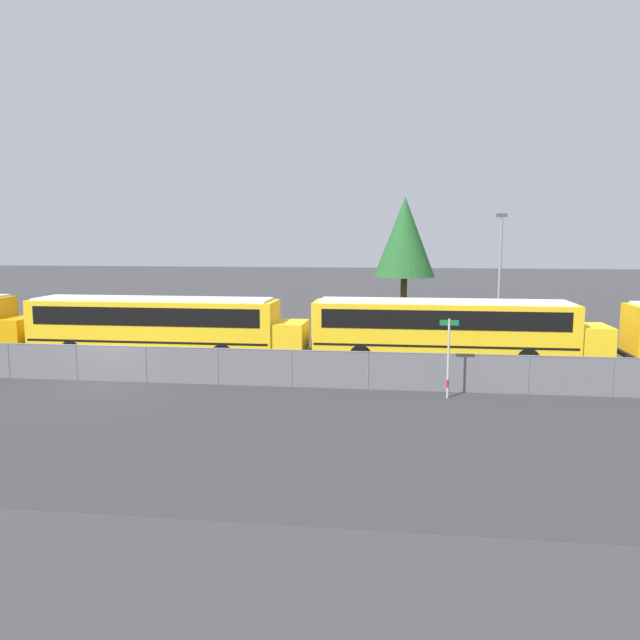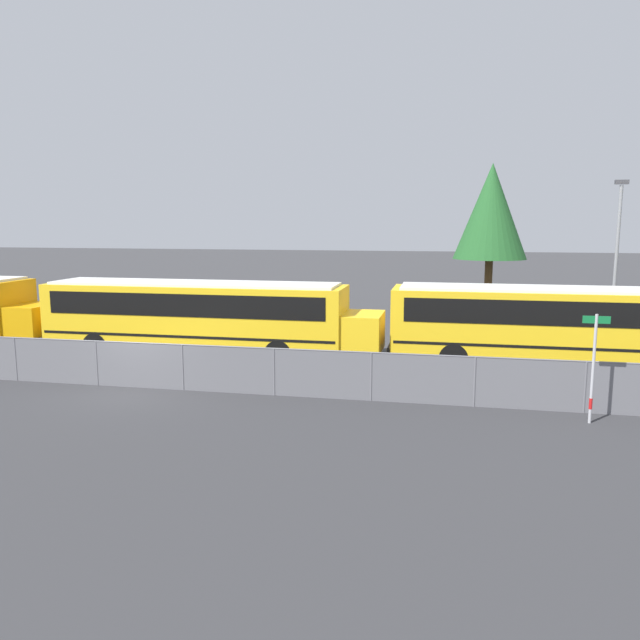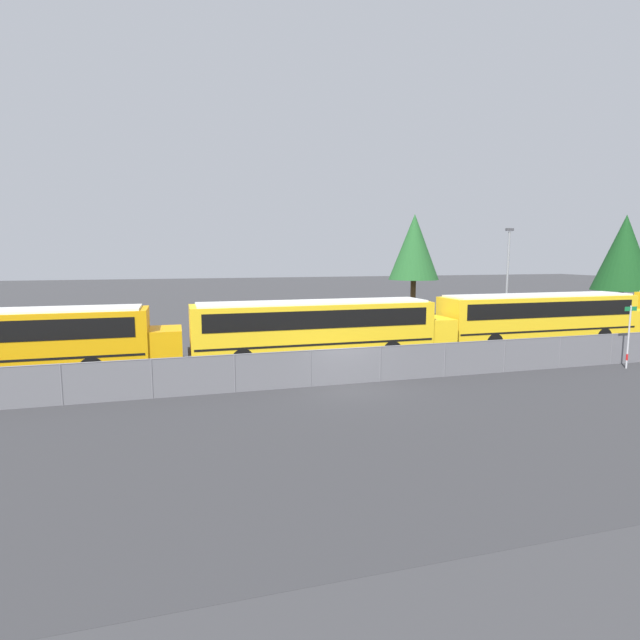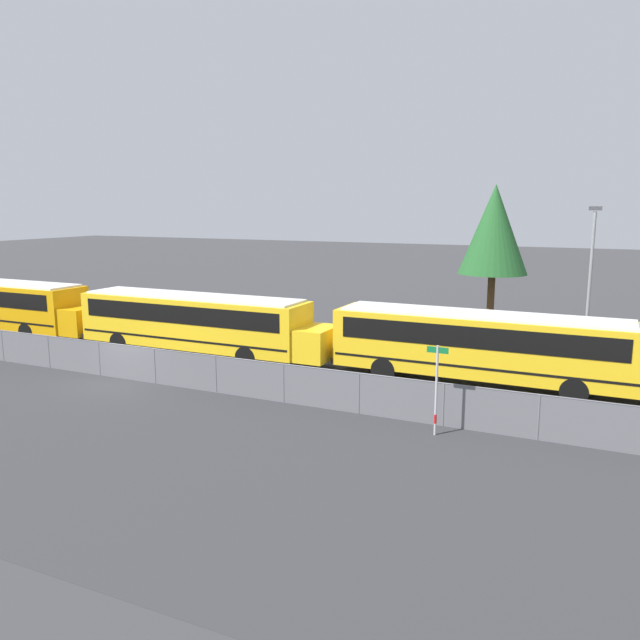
% 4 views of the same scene
% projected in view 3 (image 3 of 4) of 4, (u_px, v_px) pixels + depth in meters
% --- Properties ---
extents(ground_plane, '(200.00, 200.00, 0.00)m').
position_uv_depth(ground_plane, '(346.00, 384.00, 20.83)').
color(ground_plane, '#38383A').
extents(road_strip, '(116.83, 12.00, 0.01)m').
position_uv_depth(road_strip, '(411.00, 433.00, 15.11)').
color(road_strip, '#333335').
rests_on(road_strip, ground_plane).
extents(fence, '(82.90, 0.07, 1.54)m').
position_uv_depth(fence, '(346.00, 366.00, 20.72)').
color(fence, '#9EA0A5').
rests_on(fence, ground_plane).
extents(school_bus_1, '(13.74, 2.56, 3.05)m').
position_uv_depth(school_bus_1, '(6.00, 338.00, 21.31)').
color(school_bus_1, orange).
rests_on(school_bus_1, ground_plane).
extents(school_bus_2, '(13.74, 2.56, 3.05)m').
position_uv_depth(school_bus_2, '(320.00, 325.00, 25.28)').
color(school_bus_2, yellow).
rests_on(school_bus_2, ground_plane).
extents(school_bus_3, '(13.74, 2.56, 3.05)m').
position_uv_depth(school_bus_3, '(542.00, 315.00, 29.70)').
color(school_bus_3, yellow).
rests_on(school_bus_3, ground_plane).
extents(street_sign, '(0.70, 0.09, 3.01)m').
position_uv_depth(street_sign, '(629.00, 335.00, 23.51)').
color(street_sign, '#B7B7BC').
rests_on(street_sign, ground_plane).
extents(light_pole, '(0.60, 0.24, 7.37)m').
position_uv_depth(light_pole, '(508.00, 272.00, 38.12)').
color(light_pole, gray).
rests_on(light_pole, ground_plane).
extents(tree_0, '(4.10, 4.10, 8.67)m').
position_uv_depth(tree_0, '(414.00, 247.00, 40.81)').
color(tree_0, '#51381E').
rests_on(tree_0, ground_plane).
extents(tree_2, '(5.09, 5.09, 8.88)m').
position_uv_depth(tree_2, '(624.00, 253.00, 43.95)').
color(tree_2, '#51381E').
rests_on(tree_2, ground_plane).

